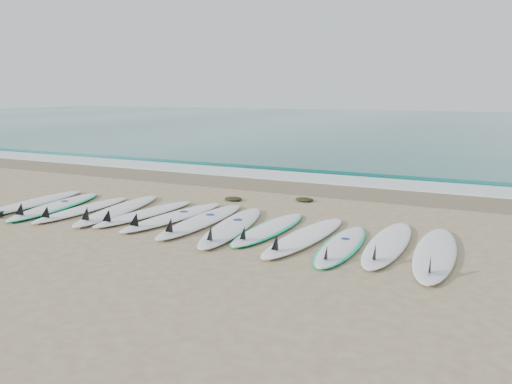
% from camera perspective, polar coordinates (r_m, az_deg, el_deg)
% --- Properties ---
extents(ground, '(120.00, 120.00, 0.00)m').
position_cam_1_polar(ground, '(8.95, -6.53, -3.78)').
color(ground, '#9E8A66').
extents(ocean, '(120.00, 55.00, 0.03)m').
position_cam_1_polar(ocean, '(40.15, 18.93, 7.40)').
color(ocean, '#1F6965').
rests_on(ocean, ground).
extents(wet_sand_band, '(120.00, 1.80, 0.01)m').
position_cam_1_polar(wet_sand_band, '(12.53, 3.39, 0.65)').
color(wet_sand_band, '#6E6149').
rests_on(wet_sand_band, ground).
extents(foam_band, '(120.00, 1.40, 0.04)m').
position_cam_1_polar(foam_band, '(13.82, 5.57, 1.67)').
color(foam_band, silver).
rests_on(foam_band, ground).
extents(wave_crest, '(120.00, 1.00, 0.10)m').
position_cam_1_polar(wave_crest, '(15.21, 7.50, 2.63)').
color(wave_crest, '#1F6965').
rests_on(wave_crest, ground).
extents(surfboard_0, '(0.78, 2.86, 0.36)m').
position_cam_1_polar(surfboard_0, '(11.37, -24.39, -1.16)').
color(surfboard_0, silver).
rests_on(surfboard_0, ground).
extents(surfboard_1, '(1.07, 2.79, 0.35)m').
position_cam_1_polar(surfboard_1, '(10.93, -22.00, -1.51)').
color(surfboard_1, white).
rests_on(surfboard_1, ground).
extents(surfboard_2, '(0.54, 2.49, 0.32)m').
position_cam_1_polar(surfboard_2, '(10.42, -19.37, -1.89)').
color(surfboard_2, white).
rests_on(surfboard_2, ground).
extents(surfboard_3, '(0.98, 2.89, 0.36)m').
position_cam_1_polar(surfboard_3, '(10.13, -15.63, -1.99)').
color(surfboard_3, white).
rests_on(surfboard_3, ground).
extents(surfboard_4, '(0.86, 2.57, 0.32)m').
position_cam_1_polar(surfboard_4, '(9.74, -12.75, -2.40)').
color(surfboard_4, white).
rests_on(surfboard_4, ground).
extents(surfboard_5, '(0.90, 2.72, 0.34)m').
position_cam_1_polar(surfboard_5, '(9.37, -9.61, -2.81)').
color(surfboard_5, white).
rests_on(surfboard_5, ground).
extents(surfboard_6, '(0.60, 2.79, 0.36)m').
position_cam_1_polar(surfboard_6, '(9.01, -6.39, -3.28)').
color(surfboard_6, white).
rests_on(surfboard_6, ground).
extents(surfboard_7, '(1.01, 2.88, 0.36)m').
position_cam_1_polar(surfboard_7, '(8.57, -2.87, -3.96)').
color(surfboard_7, silver).
rests_on(surfboard_7, ground).
extents(surfboard_8, '(0.73, 2.46, 0.31)m').
position_cam_1_polar(surfboard_8, '(8.49, 1.44, -4.22)').
color(surfboard_8, white).
rests_on(surfboard_8, ground).
extents(surfboard_9, '(0.85, 2.74, 0.34)m').
position_cam_1_polar(surfboard_9, '(8.01, 5.48, -5.13)').
color(surfboard_9, white).
rests_on(surfboard_9, ground).
extents(surfboard_10, '(0.61, 2.33, 0.29)m').
position_cam_1_polar(surfboard_10, '(7.70, 9.69, -6.04)').
color(surfboard_10, white).
rests_on(surfboard_10, ground).
extents(surfboard_11, '(0.56, 2.67, 0.34)m').
position_cam_1_polar(surfboard_11, '(7.87, 14.78, -5.75)').
color(surfboard_11, white).
rests_on(surfboard_11, ground).
extents(surfboard_12, '(0.67, 2.79, 0.35)m').
position_cam_1_polar(surfboard_12, '(7.62, 19.78, -6.61)').
color(surfboard_12, white).
rests_on(surfboard_12, ground).
extents(seaweed_near, '(0.40, 0.31, 0.08)m').
position_cam_1_polar(seaweed_near, '(10.90, -2.61, -0.78)').
color(seaweed_near, black).
rests_on(seaweed_near, ground).
extents(seaweed_far, '(0.41, 0.32, 0.08)m').
position_cam_1_polar(seaweed_far, '(10.86, 5.56, -0.86)').
color(seaweed_far, black).
rests_on(seaweed_far, ground).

